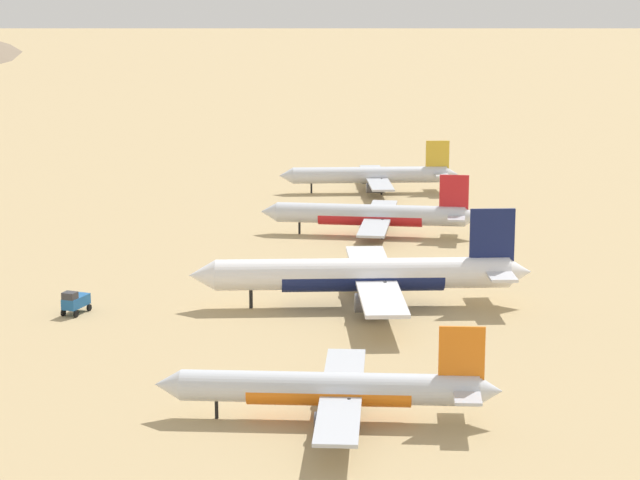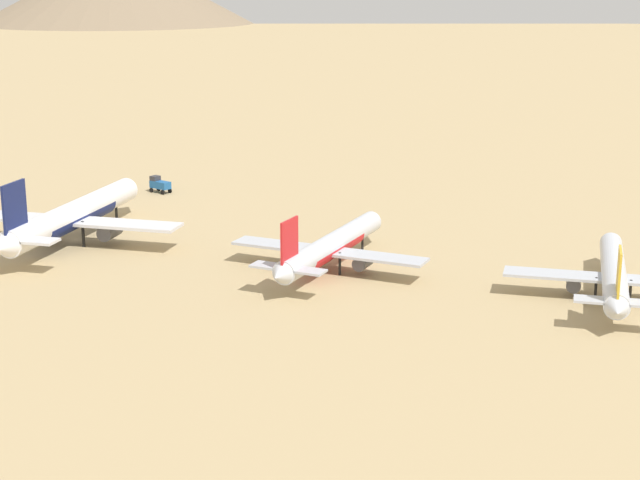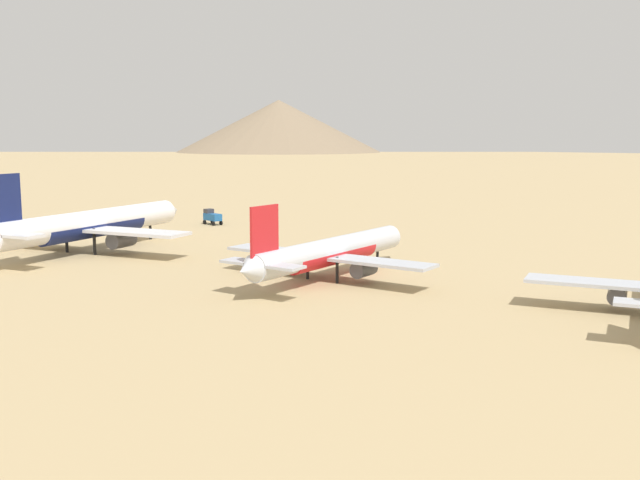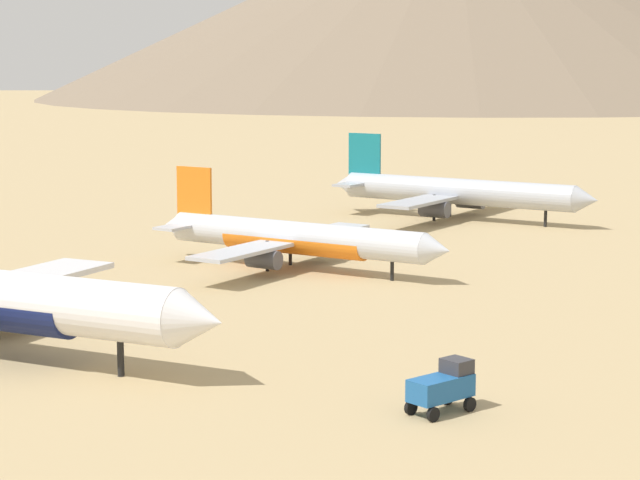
# 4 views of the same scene
# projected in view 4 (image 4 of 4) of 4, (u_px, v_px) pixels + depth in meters

# --- Properties ---
(parked_jet_3) EXTENTS (42.49, 34.60, 12.25)m
(parked_jet_3) POSITION_uv_depth(u_px,v_px,m) (293.00, 238.00, 148.74)
(parked_jet_3) COLOR silver
(parked_jet_3) RESTS_ON ground
(parked_jet_4) EXTENTS (47.42, 38.59, 13.67)m
(parked_jet_4) POSITION_uv_depth(u_px,v_px,m) (455.00, 192.00, 195.17)
(parked_jet_4) COLOR #B2B7C1
(parked_jet_4) RESTS_ON ground
(service_truck) EXTENTS (3.66, 5.57, 3.90)m
(service_truck) POSITION_uv_depth(u_px,v_px,m) (443.00, 385.00, 88.78)
(service_truck) COLOR #1E5999
(service_truck) RESTS_ON ground
(desert_hill_1) EXTENTS (556.46, 556.46, 128.80)m
(desert_hill_1) POSITION_uv_depth(u_px,v_px,m) (452.00, 2.00, 799.08)
(desert_hill_1) COLOR #7A6854
(desert_hill_1) RESTS_ON ground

